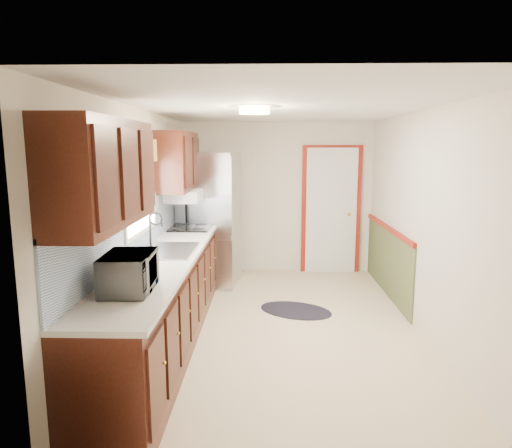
{
  "coord_description": "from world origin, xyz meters",
  "views": [
    {
      "loc": [
        -0.17,
        -4.79,
        2.0
      ],
      "look_at": [
        -0.3,
        0.27,
        1.15
      ],
      "focal_mm": 32.0,
      "sensor_mm": 36.0,
      "label": 1
    }
  ],
  "objects": [
    {
      "name": "room_shell",
      "position": [
        0.0,
        0.0,
        1.2
      ],
      "size": [
        3.2,
        5.2,
        2.52
      ],
      "color": "beige",
      "rests_on": "ground"
    },
    {
      "name": "kitchen_run",
      "position": [
        -1.24,
        -0.29,
        0.81
      ],
      "size": [
        0.63,
        4.0,
        2.2
      ],
      "color": "#34130B",
      "rests_on": "ground"
    },
    {
      "name": "back_wall_trim",
      "position": [
        0.99,
        2.21,
        0.89
      ],
      "size": [
        1.12,
        2.3,
        2.08
      ],
      "color": "maroon",
      "rests_on": "ground"
    },
    {
      "name": "ceiling_fixture",
      "position": [
        -0.3,
        -0.2,
        2.36
      ],
      "size": [
        0.3,
        0.3,
        0.06
      ],
      "primitive_type": "cylinder",
      "color": "#FFD88C",
      "rests_on": "room_shell"
    },
    {
      "name": "microwave",
      "position": [
        -1.2,
        -1.54,
        1.11
      ],
      "size": [
        0.31,
        0.53,
        0.35
      ],
      "primitive_type": "imported",
      "rotation": [
        0.0,
        0.0,
        1.62
      ],
      "color": "white",
      "rests_on": "kitchen_run"
    },
    {
      "name": "refrigerator",
      "position": [
        -1.02,
        1.8,
        0.97
      ],
      "size": [
        0.9,
        0.85,
        1.93
      ],
      "rotation": [
        0.0,
        0.0,
        -0.13
      ],
      "color": "#B7B7BC",
      "rests_on": "ground"
    },
    {
      "name": "rug",
      "position": [
        0.19,
        0.62,
        0.01
      ],
      "size": [
        1.07,
        0.91,
        0.01
      ],
      "primitive_type": "ellipsoid",
      "rotation": [
        0.0,
        0.0,
        -0.42
      ],
      "color": "black",
      "rests_on": "ground"
    },
    {
      "name": "cooktop",
      "position": [
        -1.19,
        1.16,
        0.95
      ],
      "size": [
        0.52,
        0.63,
        0.02
      ],
      "primitive_type": "cube",
      "color": "black",
      "rests_on": "kitchen_run"
    }
  ]
}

